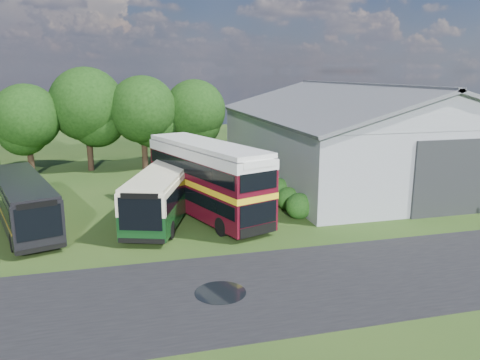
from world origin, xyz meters
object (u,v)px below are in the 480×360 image
object	(u,v)px
bus_green_single	(166,191)
bus_maroon_double	(207,180)
bus_dark_single	(23,202)
storage_shed	(358,130)

from	to	relation	value
bus_green_single	bus_maroon_double	distance (m)	2.73
bus_green_single	bus_maroon_double	world-z (taller)	bus_maroon_double
bus_maroon_double	bus_dark_single	bearing A→B (deg)	158.20
bus_maroon_double	bus_dark_single	xyz separation A→B (m)	(-11.01, 0.42, -0.79)
storage_shed	bus_green_single	distance (m)	19.32
storage_shed	bus_dark_single	bearing A→B (deg)	-163.49
bus_dark_single	bus_green_single	bearing A→B (deg)	-16.78
storage_shed	bus_dark_single	size ratio (longest dim) A/B	2.22
storage_shed	bus_maroon_double	bearing A→B (deg)	-151.55
storage_shed	bus_dark_single	distance (m)	27.25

